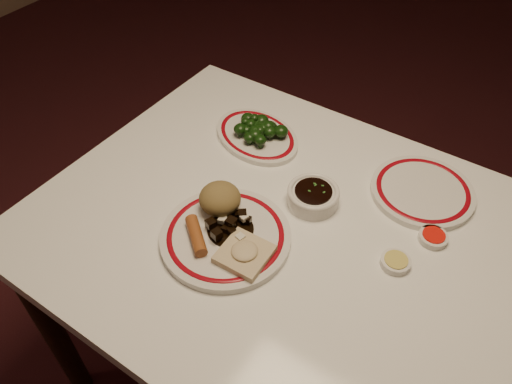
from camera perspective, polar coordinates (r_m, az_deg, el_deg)
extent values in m
plane|color=black|center=(1.77, 3.31, -20.36)|extent=(7.00, 7.00, 0.00)
cube|color=white|center=(1.15, 4.81, -5.15)|extent=(1.20, 0.90, 0.04)
cylinder|color=black|center=(1.55, -22.30, -14.26)|extent=(0.06, 0.06, 0.71)
cylinder|color=black|center=(1.85, -4.15, 2.41)|extent=(0.06, 0.06, 0.71)
cylinder|color=silver|center=(1.11, -3.49, -5.16)|extent=(0.37, 0.37, 0.02)
torus|color=maroon|center=(1.10, -3.51, -4.86)|extent=(0.32, 0.32, 0.00)
ellipsoid|color=olive|center=(1.13, -4.15, -0.76)|extent=(0.10, 0.10, 0.07)
cylinder|color=#9B5426|center=(1.09, -6.85, -4.95)|extent=(0.10, 0.09, 0.03)
cube|color=#CAB68E|center=(1.06, -1.32, -7.10)|extent=(0.10, 0.10, 0.02)
ellipsoid|color=#CAB68E|center=(1.05, -1.33, -6.73)|extent=(0.06, 0.06, 0.02)
cylinder|color=black|center=(1.11, -2.93, -4.29)|extent=(0.10, 0.10, 0.00)
cube|color=black|center=(1.11, -3.12, -3.86)|extent=(0.02, 0.02, 0.02)
cube|color=black|center=(1.10, -2.82, -4.19)|extent=(0.02, 0.02, 0.02)
cube|color=black|center=(1.10, -3.43, -4.26)|extent=(0.02, 0.02, 0.02)
cube|color=black|center=(1.13, -2.05, -2.61)|extent=(0.02, 0.02, 0.02)
cube|color=black|center=(1.10, -2.84, -3.53)|extent=(0.02, 0.02, 0.02)
cube|color=black|center=(1.11, -0.95, -3.22)|extent=(0.02, 0.02, 0.01)
cube|color=black|center=(1.09, -2.84, -3.75)|extent=(0.02, 0.02, 0.02)
cube|color=black|center=(1.08, -4.51, -4.83)|extent=(0.02, 0.02, 0.02)
cube|color=black|center=(1.09, -2.82, -4.52)|extent=(0.02, 0.02, 0.02)
cube|color=black|center=(1.10, -5.18, -3.65)|extent=(0.03, 0.03, 0.02)
cube|color=black|center=(1.11, -1.57, -2.57)|extent=(0.03, 0.03, 0.02)
cube|color=beige|center=(1.08, -1.81, -5.22)|extent=(0.02, 0.02, 0.01)
cube|color=beige|center=(1.11, -3.88, -3.18)|extent=(0.02, 0.02, 0.01)
cube|color=beige|center=(1.10, -1.40, -2.92)|extent=(0.02, 0.02, 0.01)
cube|color=beige|center=(1.11, -3.77, -3.14)|extent=(0.02, 0.02, 0.01)
torus|color=maroon|center=(1.36, 0.10, 6.63)|extent=(0.28, 0.28, 0.00)
cylinder|color=#23471C|center=(1.35, 1.43, 6.81)|extent=(0.01, 0.01, 0.01)
ellipsoid|color=black|center=(1.34, 1.44, 7.35)|extent=(0.03, 0.03, 0.03)
cylinder|color=#23471C|center=(1.34, 2.86, 6.40)|extent=(0.01, 0.01, 0.01)
ellipsoid|color=black|center=(1.33, 2.88, 6.97)|extent=(0.04, 0.04, 0.03)
cylinder|color=#23471C|center=(1.33, 0.34, 6.31)|extent=(0.01, 0.01, 0.01)
ellipsoid|color=black|center=(1.32, 0.34, 6.89)|extent=(0.03, 0.03, 0.03)
cylinder|color=#23471C|center=(1.34, 1.52, 6.35)|extent=(0.01, 0.01, 0.01)
ellipsoid|color=black|center=(1.33, 1.54, 6.93)|extent=(0.04, 0.04, 0.03)
cylinder|color=#23471C|center=(1.36, 1.59, 6.88)|extent=(0.01, 0.01, 0.01)
ellipsoid|color=black|center=(1.35, 1.60, 7.42)|extent=(0.04, 0.04, 0.03)
cylinder|color=#23471C|center=(1.35, 0.11, 6.99)|extent=(0.01, 0.01, 0.02)
ellipsoid|color=black|center=(1.34, 0.11, 7.54)|extent=(0.03, 0.03, 0.02)
cylinder|color=#23471C|center=(1.32, -0.72, 5.75)|extent=(0.01, 0.01, 0.01)
ellipsoid|color=black|center=(1.31, -0.73, 6.26)|extent=(0.03, 0.03, 0.03)
cylinder|color=#23471C|center=(1.34, -0.12, 6.32)|extent=(0.01, 0.01, 0.01)
ellipsoid|color=black|center=(1.33, -0.12, 6.75)|extent=(0.03, 0.03, 0.02)
cylinder|color=#23471C|center=(1.32, -0.11, 5.97)|extent=(0.01, 0.01, 0.02)
ellipsoid|color=black|center=(1.31, -0.11, 6.58)|extent=(0.04, 0.04, 0.03)
cylinder|color=#23471C|center=(1.38, -0.95, 7.87)|extent=(0.01, 0.01, 0.01)
ellipsoid|color=black|center=(1.37, -0.96, 8.41)|extent=(0.04, 0.04, 0.03)
cylinder|color=#23471C|center=(1.35, 0.03, 6.94)|extent=(0.01, 0.01, 0.01)
ellipsoid|color=black|center=(1.34, 0.03, 7.50)|extent=(0.04, 0.04, 0.03)
cylinder|color=#23471C|center=(1.34, -1.80, 6.62)|extent=(0.01, 0.01, 0.01)
ellipsoid|color=black|center=(1.33, -1.82, 7.21)|extent=(0.04, 0.04, 0.03)
cylinder|color=#23471C|center=(1.37, 0.63, 7.50)|extent=(0.01, 0.01, 0.02)
ellipsoid|color=black|center=(1.36, 0.63, 8.16)|extent=(0.04, 0.04, 0.03)
cylinder|color=#23471C|center=(1.34, 0.42, 6.62)|extent=(0.01, 0.01, 0.01)
ellipsoid|color=black|center=(1.33, 0.43, 7.21)|extent=(0.04, 0.04, 0.03)
cylinder|color=#23471C|center=(1.31, 0.48, 5.40)|extent=(0.01, 0.01, 0.01)
ellipsoid|color=black|center=(1.30, 0.48, 5.97)|extent=(0.03, 0.03, 0.03)
cylinder|color=#23471C|center=(1.35, -1.12, 6.62)|extent=(0.01, 0.01, 0.01)
ellipsoid|color=black|center=(1.34, -1.13, 7.12)|extent=(0.03, 0.03, 0.03)
ellipsoid|color=black|center=(1.33, 1.41, 7.55)|extent=(0.03, 0.03, 0.03)
ellipsoid|color=black|center=(1.34, -1.23, 8.08)|extent=(0.02, 0.02, 0.02)
ellipsoid|color=black|center=(1.33, 0.79, 7.29)|extent=(0.03, 0.03, 0.03)
ellipsoid|color=black|center=(1.32, -0.14, 7.00)|extent=(0.03, 0.03, 0.03)
ellipsoid|color=black|center=(1.34, -0.61, 7.80)|extent=(0.03, 0.03, 0.02)
ellipsoid|color=black|center=(1.35, -0.19, 8.49)|extent=(0.02, 0.02, 0.02)
ellipsoid|color=black|center=(1.32, 0.46, 7.12)|extent=(0.03, 0.03, 0.02)
cylinder|color=silver|center=(1.18, 6.51, -0.60)|extent=(0.12, 0.12, 0.04)
cylinder|color=black|center=(1.17, 6.60, 0.12)|extent=(0.09, 0.09, 0.00)
cylinder|color=silver|center=(1.17, 19.56, -4.93)|extent=(0.06, 0.06, 0.02)
cylinder|color=red|center=(1.17, 19.68, -4.63)|extent=(0.05, 0.05, 0.00)
cylinder|color=silver|center=(1.10, 15.64, -7.74)|extent=(0.06, 0.06, 0.02)
cylinder|color=#CBBA53|center=(1.10, 15.74, -7.44)|extent=(0.05, 0.05, 0.00)
cylinder|color=silver|center=(1.27, 18.47, 0.06)|extent=(0.27, 0.27, 0.02)
torus|color=maroon|center=(1.26, 18.55, 0.32)|extent=(0.23, 0.23, 0.00)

